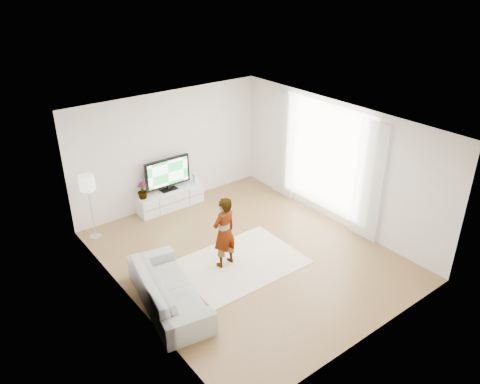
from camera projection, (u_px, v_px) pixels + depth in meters
floor at (247, 255)px, 9.62m from camera, size 6.00×6.00×0.00m
ceiling at (248, 125)px, 8.37m from camera, size 6.00×6.00×0.00m
wall_left at (128, 236)px, 7.64m from camera, size 0.02×6.00×2.80m
wall_right at (336, 163)px, 10.36m from camera, size 0.02×6.00×2.80m
wall_back at (169, 149)px, 11.13m from camera, size 5.00×0.02×2.80m
wall_front at (374, 267)px, 6.87m from camera, size 5.00×0.02×2.80m
window at (325, 157)px, 10.54m from camera, size 0.01×2.60×2.50m
curtain_near at (369, 182)px, 9.62m from camera, size 0.04×0.70×2.60m
curtain_far at (284, 146)px, 11.47m from camera, size 0.04×0.70×2.60m
media_console at (170, 199)px, 11.37m from camera, size 1.66×0.47×0.47m
television at (168, 173)px, 11.09m from camera, size 1.16×0.23×0.81m
game_console at (195, 178)px, 11.62m from camera, size 0.08×0.16×0.22m
potted_plant at (142, 191)px, 10.80m from camera, size 0.29×0.29×0.40m
rug at (240, 263)px, 9.37m from camera, size 2.44×1.77×0.01m
player at (224, 232)px, 8.99m from camera, size 0.57×0.41×1.47m
sofa at (169, 288)px, 8.13m from camera, size 1.27×2.36×0.65m
floor_lamp at (87, 186)px, 9.70m from camera, size 0.33×0.33×1.47m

